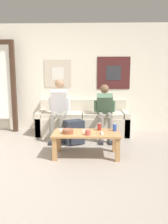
{
  "coord_description": "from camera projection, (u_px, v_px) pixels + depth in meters",
  "views": [
    {
      "loc": [
        0.45,
        -2.64,
        1.33
      ],
      "look_at": [
        0.32,
        1.41,
        0.66
      ],
      "focal_mm": 35.0,
      "sensor_mm": 36.0,
      "label": 1
    }
  ],
  "objects": [
    {
      "name": "ground_plane",
      "position": [
        56.0,
        180.0,
        2.83
      ],
      "size": [
        18.0,
        18.0,
        0.0
      ],
      "primitive_type": "plane",
      "color": "gray"
    },
    {
      "name": "wall_back",
      "position": [
        73.0,
        78.0,
        5.3
      ],
      "size": [
        10.0,
        0.07,
        2.55
      ],
      "color": "silver",
      "rests_on": "ground_plane"
    },
    {
      "name": "couch",
      "position": [
        83.0,
        122.0,
        5.08
      ],
      "size": [
        2.06,
        0.74,
        0.77
      ],
      "color": "beige",
      "rests_on": "ground_plane"
    },
    {
      "name": "coffee_table",
      "position": [
        86.0,
        137.0,
        3.63
      ],
      "size": [
        1.1,
        0.55,
        0.41
      ],
      "color": "#B27F4C",
      "rests_on": "ground_plane"
    },
    {
      "name": "person_seated_adult",
      "position": [
        59.0,
        107.0,
        4.65
      ],
      "size": [
        0.47,
        0.85,
        1.26
      ],
      "color": "gray",
      "rests_on": "ground_plane"
    },
    {
      "name": "person_seated_teen",
      "position": [
        105.0,
        109.0,
        4.66
      ],
      "size": [
        0.47,
        0.87,
        1.15
      ],
      "color": "gray",
      "rests_on": "ground_plane"
    },
    {
      "name": "backpack",
      "position": [
        74.0,
        133.0,
        4.31
      ],
      "size": [
        0.43,
        0.39,
        0.47
      ],
      "color": "#282D38",
      "rests_on": "ground_plane"
    },
    {
      "name": "ceramic_bowl",
      "position": [
        68.0,
        131.0,
        3.55
      ],
      "size": [
        0.19,
        0.19,
        0.07
      ],
      "color": "brown",
      "rests_on": "coffee_table"
    },
    {
      "name": "pillar_candle",
      "position": [
        88.0,
        133.0,
        3.44
      ],
      "size": [
        0.09,
        0.09,
        0.09
      ],
      "color": "#B24C42",
      "rests_on": "coffee_table"
    },
    {
      "name": "drink_can_blue",
      "position": [
        115.0,
        127.0,
        3.7
      ],
      "size": [
        0.07,
        0.07,
        0.12
      ],
      "color": "#28479E",
      "rests_on": "coffee_table"
    },
    {
      "name": "drink_can_red",
      "position": [
        99.0,
        127.0,
        3.75
      ],
      "size": [
        0.07,
        0.07,
        0.12
      ],
      "color": "maroon",
      "rests_on": "coffee_table"
    },
    {
      "name": "game_controller_near_left",
      "position": [
        102.0,
        133.0,
        3.52
      ],
      "size": [
        0.04,
        0.15,
        0.03
      ],
      "color": "white",
      "rests_on": "coffee_table"
    },
    {
      "name": "game_controller_near_right",
      "position": [
        85.0,
        131.0,
        3.67
      ],
      "size": [
        0.07,
        0.15,
        0.03
      ],
      "color": "white",
      "rests_on": "coffee_table"
    },
    {
      "name": "game_controller_far_center",
      "position": [
        61.0,
        130.0,
        3.75
      ],
      "size": [
        0.08,
        0.15,
        0.03
      ],
      "color": "white",
      "rests_on": "coffee_table"
    }
  ]
}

